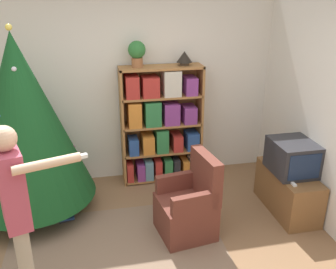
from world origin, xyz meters
name	(u,v)px	position (x,y,z in m)	size (l,w,h in m)	color
wall_back	(123,87)	(0.00, 2.14, 1.30)	(8.00, 0.10, 2.60)	silver
area_rug	(118,264)	(-0.28, 0.23, 0.00)	(2.25, 1.97, 0.01)	#7F6651
bookshelf	(161,126)	(0.47, 1.90, 0.79)	(1.09, 0.33, 1.60)	#A8703D
tv_stand	(288,191)	(1.81, 0.79, 0.26)	(0.42, 0.94, 0.52)	brown
television	(292,157)	(1.81, 0.78, 0.71)	(0.46, 0.54, 0.38)	#28282D
game_remote	(293,183)	(1.68, 0.51, 0.53)	(0.04, 0.12, 0.02)	white
christmas_tree	(23,120)	(-1.19, 1.40, 1.18)	(1.47, 1.47, 2.20)	#4C3323
armchair	(189,207)	(0.53, 0.59, 0.32)	(0.65, 0.64, 0.92)	brown
standing_person	(17,207)	(-1.04, -0.12, 0.98)	(0.71, 0.45, 1.65)	#9E937F
potted_plant	(137,52)	(0.17, 1.91, 1.79)	(0.22, 0.22, 0.33)	#935B38
table_lamp	(184,57)	(0.78, 1.91, 1.70)	(0.20, 0.20, 0.18)	#473828
book_pile_near_tree	(65,218)	(-0.83, 1.10, 0.03)	(0.21, 0.15, 0.05)	#232328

